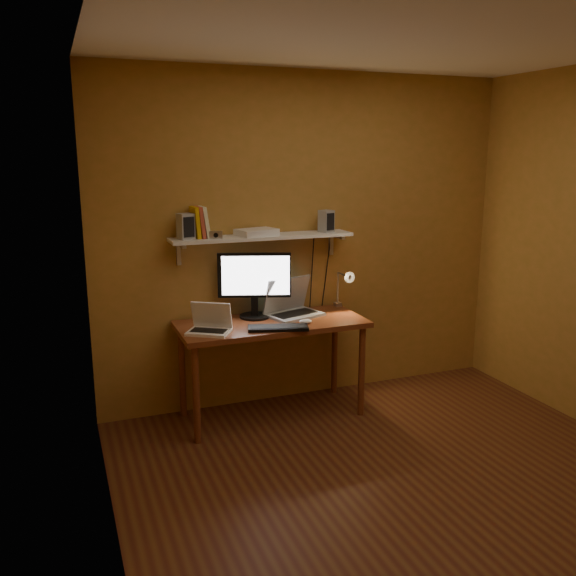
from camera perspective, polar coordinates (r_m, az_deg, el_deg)
name	(u,v)px	position (r m, az deg, el deg)	size (l,w,h in m)	color
room	(419,278)	(3.49, 12.17, 0.91)	(3.44, 3.24, 2.64)	#5C3417
desk	(272,332)	(4.58, -1.53, -4.18)	(1.40, 0.60, 0.75)	brown
wall_shelf	(263,237)	(4.61, -2.40, 4.77)	(1.40, 0.25, 0.21)	white
monitor	(254,282)	(4.60, -3.16, 0.60)	(0.53, 0.30, 0.50)	black
laptop	(291,305)	(4.72, 0.28, -1.63)	(0.47, 0.40, 0.29)	#989CA0
netbook	(210,324)	(4.31, -7.30, -3.38)	(0.35, 0.33, 0.21)	white
keyboard	(278,328)	(4.35, -0.94, -3.75)	(0.43, 0.14, 0.02)	black
mouse	(306,321)	(4.49, 1.65, -3.15)	(0.09, 0.06, 0.03)	white
desk_lamp	(344,284)	(4.87, 5.28, 0.37)	(0.09, 0.23, 0.38)	silver
speaker_left	(186,226)	(4.44, -9.55, 5.71)	(0.10, 0.10, 0.18)	#989CA0
speaker_right	(326,221)	(4.78, 3.60, 6.26)	(0.09, 0.09, 0.17)	#989CA0
books	(200,222)	(4.48, -8.27, 6.10)	(0.13, 0.16, 0.23)	#CB970C
shelf_camera	(216,235)	(4.44, -6.76, 4.96)	(0.10, 0.06, 0.06)	silver
router	(256,232)	(4.59, -2.97, 5.24)	(0.29, 0.19, 0.05)	white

